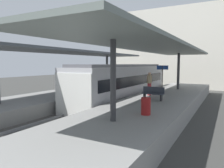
% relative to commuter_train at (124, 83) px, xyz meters
% --- Properties ---
extents(ground_plane, '(80.00, 80.00, 0.00)m').
position_rel_commuter_train_xyz_m(ground_plane, '(0.00, -4.04, -1.73)').
color(ground_plane, '#383835').
extents(platform_left, '(4.40, 28.00, 1.00)m').
position_rel_commuter_train_xyz_m(platform_left, '(-3.80, -4.04, -1.23)').
color(platform_left, gray).
rests_on(platform_left, ground_plane).
extents(platform_right, '(4.40, 28.00, 1.00)m').
position_rel_commuter_train_xyz_m(platform_right, '(3.80, -4.04, -1.23)').
color(platform_right, gray).
rests_on(platform_right, ground_plane).
extents(track_ballast, '(3.20, 28.00, 0.20)m').
position_rel_commuter_train_xyz_m(track_ballast, '(0.00, -4.04, -1.63)').
color(track_ballast, '#423F3D').
rests_on(track_ballast, ground_plane).
extents(rail_near_side, '(0.08, 28.00, 0.14)m').
position_rel_commuter_train_xyz_m(rail_near_side, '(-0.72, -4.04, -1.46)').
color(rail_near_side, slate).
rests_on(rail_near_side, track_ballast).
extents(rail_far_side, '(0.08, 28.00, 0.14)m').
position_rel_commuter_train_xyz_m(rail_far_side, '(0.72, -4.04, -1.46)').
color(rail_far_side, slate).
rests_on(rail_far_side, track_ballast).
extents(commuter_train, '(2.78, 13.76, 3.10)m').
position_rel_commuter_train_xyz_m(commuter_train, '(0.00, 0.00, 0.00)').
color(commuter_train, '#ADADB2').
rests_on(commuter_train, track_ballast).
extents(canopy_left, '(4.18, 21.00, 3.40)m').
position_rel_commuter_train_xyz_m(canopy_left, '(-3.80, -2.64, 2.54)').
color(canopy_left, '#333335').
rests_on(canopy_left, platform_left).
extents(canopy_right, '(4.18, 21.00, 3.47)m').
position_rel_commuter_train_xyz_m(canopy_right, '(3.80, -2.64, 2.61)').
color(canopy_right, '#333335').
rests_on(canopy_right, platform_right).
extents(platform_bench, '(1.40, 0.41, 0.86)m').
position_rel_commuter_train_xyz_m(platform_bench, '(3.67, -3.30, -0.26)').
color(platform_bench, black).
rests_on(platform_bench, platform_right).
extents(platform_sign, '(0.90, 0.08, 2.21)m').
position_rel_commuter_train_xyz_m(platform_sign, '(3.30, 0.11, 0.90)').
color(platform_sign, '#262628').
rests_on(platform_sign, platform_right).
extents(litter_bin, '(0.44, 0.44, 0.80)m').
position_rel_commuter_train_xyz_m(litter_bin, '(4.62, -7.28, -0.33)').
color(litter_bin, maroon).
rests_on(litter_bin, platform_right).
extents(passenger_near_bench, '(0.36, 0.36, 1.72)m').
position_rel_commuter_train_xyz_m(passenger_near_bench, '(2.75, -1.35, 0.17)').
color(passenger_near_bench, maroon).
rests_on(passenger_near_bench, platform_right).
extents(station_building_backdrop, '(18.00, 6.00, 11.00)m').
position_rel_commuter_train_xyz_m(station_building_backdrop, '(1.31, 15.96, 3.77)').
color(station_building_backdrop, beige).
rests_on(station_building_backdrop, ground_plane).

